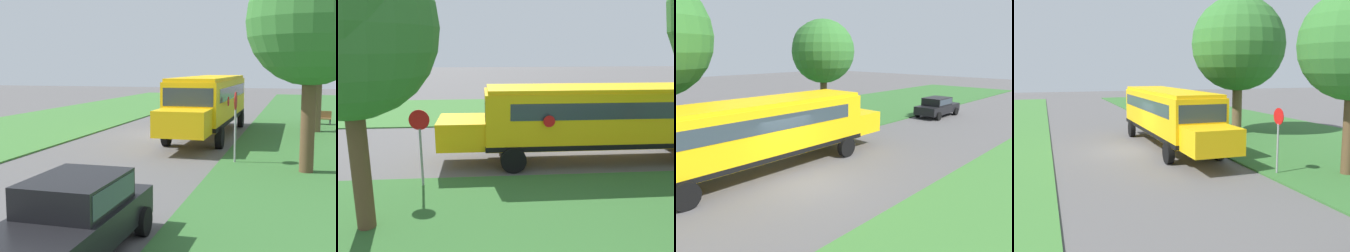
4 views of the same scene
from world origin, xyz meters
TOP-DOWN VIEW (x-y plane):
  - ground_plane at (0.00, 0.00)m, footprint 120.00×120.00m
  - grass_far_side at (9.00, 0.00)m, footprint 10.00×80.00m
  - school_bus at (-2.23, -0.29)m, footprint 2.85×12.42m
  - car_black_nearest at (-2.80, 16.49)m, footprint 2.02×4.40m
  - oak_tree_beside_bus at (-7.86, -2.96)m, footprint 6.06×6.06m
  - oak_tree_roadside_mid at (-7.41, 7.91)m, footprint 4.53×4.35m
  - stop_sign at (-4.60, 6.87)m, footprint 0.08×0.68m
  - park_bench at (-8.08, -6.55)m, footprint 1.64×0.65m

SIDE VIEW (x-z plane):
  - ground_plane at x=0.00m, z-range 0.00..0.00m
  - grass_far_side at x=9.00m, z-range 0.00..0.07m
  - park_bench at x=-8.08m, z-range 0.01..0.93m
  - car_black_nearest at x=-2.80m, z-range 0.10..1.66m
  - stop_sign at x=-4.60m, z-range 0.37..3.11m
  - school_bus at x=-2.23m, z-range 0.34..3.50m
  - oak_tree_roadside_mid at x=-7.41m, z-range 1.60..8.98m
  - oak_tree_beside_bus at x=-7.86m, z-range 1.47..10.43m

